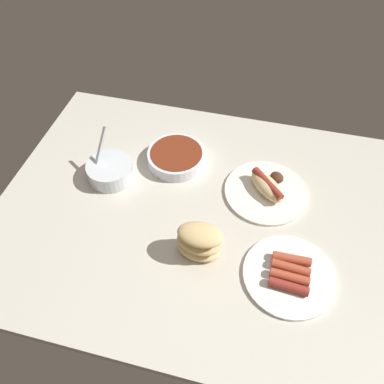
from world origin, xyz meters
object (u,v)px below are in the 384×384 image
plate_sausages (289,275)px  plate_hotdog_assembled (267,189)px  bread_stack (199,242)px  bowl_coleslaw (110,170)px  bowl_chili (176,157)px

plate_sausages → plate_hotdog_assembled: bearing=-71.3°
bread_stack → plate_hotdog_assembled: bread_stack is taller
bread_stack → bowl_coleslaw: size_ratio=0.83×
bowl_chili → plate_hotdog_assembled: size_ratio=0.74×
bowl_chili → bread_stack: bearing=115.5°
bowl_chili → plate_hotdog_assembled: 30.68cm
bread_stack → bowl_chili: size_ratio=0.69×
plate_hotdog_assembled → bread_stack: bearing=59.1°
bowl_chili → plate_hotdog_assembled: bearing=168.7°
bread_stack → plate_hotdog_assembled: 29.76cm
bread_stack → plate_sausages: bearing=176.8°
bread_stack → bowl_coleslaw: (33.20, -20.00, -2.28)cm
bread_stack → bowl_coleslaw: 38.83cm
plate_sausages → bowl_coleslaw: size_ratio=1.54×
bowl_chili → plate_sausages: (-39.14, 32.70, -1.33)cm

